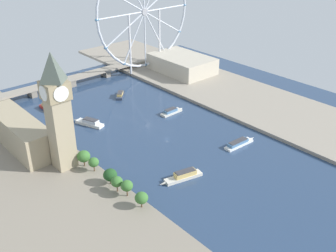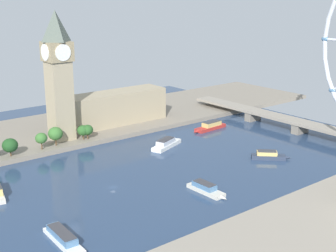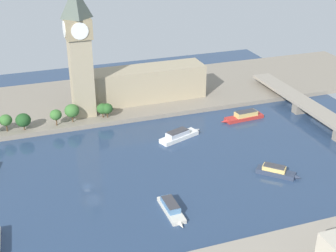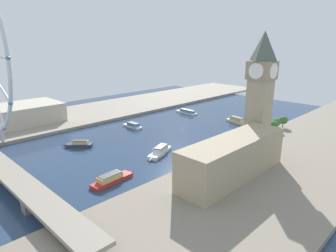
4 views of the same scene
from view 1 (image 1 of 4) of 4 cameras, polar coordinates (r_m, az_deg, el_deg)
name	(u,v)px [view 1 (image 1 of 4)]	position (r m, az deg, el deg)	size (l,w,h in m)	color
ground_plane	(167,139)	(331.56, -0.17, -1.81)	(394.32, 394.32, 0.00)	navy
riverbank_left	(40,191)	(281.69, -17.84, -8.81)	(90.00, 520.00, 3.00)	gray
riverbank_right	(252,101)	(405.85, 11.87, 3.50)	(90.00, 520.00, 3.00)	gray
clock_tower	(58,110)	(279.85, -15.42, 2.15)	(17.26, 17.26, 84.73)	tan
parliament_block	(19,132)	(330.82, -20.45, -0.84)	(22.00, 81.63, 23.76)	tan
tree_row_embankment	(100,168)	(278.64, -9.61, -5.99)	(11.42, 95.04, 12.27)	#513823
ferris_wheel	(144,12)	(463.06, -3.40, 15.88)	(128.22, 3.20, 130.74)	silver
riverside_hall	(182,64)	(472.09, 2.00, 8.87)	(47.95, 72.75, 18.23)	#BCB29E
river_bridge	(71,80)	(450.12, -13.71, 6.45)	(206.32, 14.07, 8.85)	gray
tour_boat_0	(89,122)	(359.45, -11.13, 0.50)	(16.10, 30.77, 5.99)	white
tour_boat_1	(49,108)	(396.47, -16.54, 2.47)	(9.18, 31.83, 5.77)	#B22D28
tour_boat_2	(120,95)	(413.22, -6.81, 4.46)	(19.64, 20.25, 5.44)	#2D384C
tour_boat_3	(183,176)	(281.38, 2.21, -7.10)	(32.85, 12.78, 6.21)	beige
tour_boat_4	(171,111)	(373.87, 0.48, 2.08)	(25.97, 7.13, 4.95)	beige
tour_boat_5	(239,143)	(325.79, 10.06, -2.44)	(32.50, 7.68, 4.74)	white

